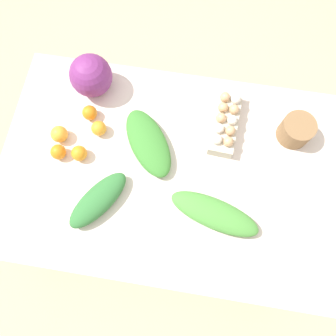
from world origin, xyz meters
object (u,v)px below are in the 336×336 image
at_px(egg_carton, 226,122).
at_px(orange_1, 90,113).
at_px(orange_4, 59,134).
at_px(orange_0, 99,128).
at_px(paper_bag, 296,130).
at_px(orange_3, 58,152).
at_px(orange_2, 79,154).
at_px(cabbage_purple, 91,76).
at_px(greens_bunch_chard, 214,214).
at_px(greens_bunch_kale, 148,143).
at_px(greens_bunch_beet_tops, 98,200).

distance_m(egg_carton, orange_1, 0.60).
bearing_deg(orange_4, orange_0, -161.06).
relative_size(paper_bag, orange_4, 1.93).
relative_size(orange_3, orange_4, 0.90).
height_order(orange_3, orange_4, orange_4).
bearing_deg(orange_2, orange_1, -90.00).
bearing_deg(paper_bag, orange_2, 15.43).
bearing_deg(orange_1, cabbage_purple, -84.25).
relative_size(cabbage_purple, orange_0, 2.84).
distance_m(egg_carton, greens_bunch_chard, 0.40).
distance_m(egg_carton, orange_4, 0.72).
xyz_separation_m(cabbage_purple, orange_2, (-0.02, 0.35, -0.06)).
xyz_separation_m(greens_bunch_kale, orange_3, (0.37, 0.10, -0.00)).
bearing_deg(orange_3, orange_1, -113.94).
relative_size(greens_bunch_kale, orange_2, 5.00).
bearing_deg(greens_bunch_chard, orange_3, -12.73).
height_order(orange_0, orange_4, orange_4).
height_order(cabbage_purple, orange_2, cabbage_purple).
bearing_deg(orange_4, paper_bag, -170.15).
bearing_deg(greens_bunch_chard, greens_bunch_kale, -39.10).
bearing_deg(greens_bunch_beet_tops, orange_1, -71.58).
xyz_separation_m(greens_bunch_chard, orange_1, (0.60, -0.36, -0.00)).
xyz_separation_m(orange_2, orange_4, (0.11, -0.07, 0.00)).
bearing_deg(orange_4, cabbage_purple, -108.35).
relative_size(greens_bunch_kale, orange_3, 5.12).
height_order(cabbage_purple, egg_carton, cabbage_purple).
distance_m(egg_carton, paper_bag, 0.30).
bearing_deg(greens_bunch_kale, greens_bunch_beet_tops, 60.76).
height_order(orange_1, orange_3, same).
bearing_deg(orange_0, orange_2, 66.34).
xyz_separation_m(egg_carton, orange_4, (0.70, 0.17, -0.01)).
xyz_separation_m(orange_2, orange_3, (0.09, 0.01, -0.00)).
height_order(greens_bunch_kale, orange_3, greens_bunch_kale).
distance_m(orange_1, orange_2, 0.20).
bearing_deg(orange_1, greens_bunch_beet_tops, 108.42).
bearing_deg(egg_carton, paper_bag, -85.87).
height_order(orange_0, orange_3, same).
bearing_deg(orange_4, orange_3, 101.08).
xyz_separation_m(greens_bunch_chard, orange_2, (0.60, -0.16, 0.00)).
relative_size(cabbage_purple, orange_1, 2.86).
relative_size(egg_carton, greens_bunch_chard, 0.82).
relative_size(egg_carton, greens_bunch_kale, 0.91).
distance_m(cabbage_purple, orange_1, 0.16).
height_order(greens_bunch_beet_tops, orange_2, greens_bunch_beet_tops).
distance_m(orange_1, orange_4, 0.16).
bearing_deg(greens_bunch_chard, greens_bunch_beet_tops, 2.53).
relative_size(greens_bunch_beet_tops, orange_0, 4.50).
bearing_deg(cabbage_purple, greens_bunch_beet_tops, 104.97).
bearing_deg(cabbage_purple, orange_3, 78.01).
relative_size(egg_carton, orange_2, 4.55).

